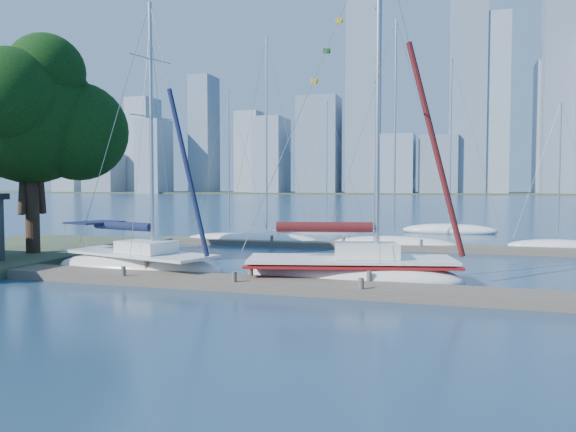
% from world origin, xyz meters
% --- Properties ---
extents(ground, '(700.00, 700.00, 0.00)m').
position_xyz_m(ground, '(0.00, 0.00, 0.00)').
color(ground, '#182E4D').
rests_on(ground, ground).
extents(near_dock, '(26.00, 2.00, 0.40)m').
position_xyz_m(near_dock, '(0.00, 0.00, 0.20)').
color(near_dock, brown).
rests_on(near_dock, ground).
extents(far_dock, '(30.00, 1.80, 0.36)m').
position_xyz_m(far_dock, '(2.00, 16.00, 0.18)').
color(far_dock, brown).
rests_on(far_dock, ground).
extents(far_shore, '(800.00, 100.00, 1.50)m').
position_xyz_m(far_shore, '(0.00, 320.00, 0.00)').
color(far_shore, '#38472D').
rests_on(far_shore, ground).
extents(tree, '(9.53, 8.67, 12.15)m').
position_xyz_m(tree, '(-13.96, 4.00, 8.05)').
color(tree, black).
rests_on(tree, ground).
extents(sailboat_navy, '(9.10, 5.06, 13.10)m').
position_xyz_m(sailboat_navy, '(-6.20, 2.09, 0.99)').
color(sailboat_navy, white).
rests_on(sailboat_navy, ground).
extents(sailboat_maroon, '(9.82, 5.21, 15.61)m').
position_xyz_m(sailboat_maroon, '(3.99, 2.39, 1.16)').
color(sailboat_maroon, white).
rests_on(sailboat_maroon, ground).
extents(bg_boat_0, '(7.16, 3.83, 11.46)m').
position_xyz_m(bg_boat_0, '(-7.88, 16.86, 0.25)').
color(bg_boat_0, white).
rests_on(bg_boat_0, ground).
extents(bg_boat_1, '(8.06, 5.34, 15.18)m').
position_xyz_m(bg_boat_1, '(-5.05, 17.13, 0.30)').
color(bg_boat_1, white).
rests_on(bg_boat_1, ground).
extents(bg_boat_2, '(8.79, 4.37, 15.48)m').
position_xyz_m(bg_boat_2, '(4.12, 16.75, 0.30)').
color(bg_boat_2, white).
rests_on(bg_boat_2, ground).
extents(bg_boat_5, '(6.48, 4.28, 9.92)m').
position_xyz_m(bg_boat_5, '(14.50, 19.44, 0.21)').
color(bg_boat_5, white).
rests_on(bg_boat_5, ground).
extents(bg_boat_6, '(7.06, 2.31, 12.53)m').
position_xyz_m(bg_boat_6, '(-3.94, 31.04, 0.26)').
color(bg_boat_6, white).
rests_on(bg_boat_6, ground).
extents(bg_boat_7, '(8.37, 3.19, 15.84)m').
position_xyz_m(bg_boat_7, '(7.35, 30.72, 0.31)').
color(bg_boat_7, white).
rests_on(bg_boat_7, ground).
extents(skyline, '(503.06, 51.31, 124.58)m').
position_xyz_m(skyline, '(22.28, 290.31, 35.71)').
color(skyline, '#8496AA').
rests_on(skyline, ground).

